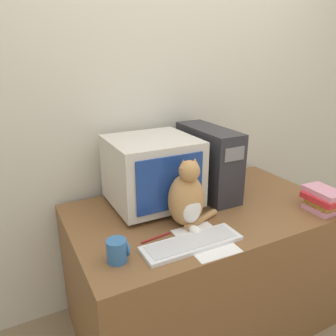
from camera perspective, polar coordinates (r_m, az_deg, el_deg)
The scene contains 10 objects.
wall_back at distance 2.09m, azimuth -0.63°, elevation 10.43°, with size 7.00×0.05×2.50m.
desk at distance 2.03m, azimuth 6.01°, elevation -16.72°, with size 1.46×0.85×0.76m.
crt_monitor at distance 1.80m, azimuth -2.75°, elevation -0.59°, with size 0.45×0.43×0.38m.
computer_tower at distance 1.96m, azimuth 6.96°, elevation 1.13°, with size 0.18×0.48×0.41m.
keyboard at distance 1.51m, azimuth 4.18°, elevation -12.92°, with size 0.47×0.15×0.02m.
cat at distance 1.60m, azimuth 3.36°, elevation -5.27°, with size 0.29×0.23×0.35m.
book_stack at distance 1.96m, azimuth 25.40°, elevation -5.02°, with size 0.17×0.22×0.12m.
pen at distance 1.55m, azimuth -2.05°, elevation -12.02°, with size 0.16×0.03×0.01m.
paper_sheet at distance 1.55m, azimuth 6.44°, elevation -12.44°, with size 0.22×0.30×0.00m.
mug at distance 1.40m, azimuth -8.80°, elevation -14.03°, with size 0.09×0.08×0.10m.
Camera 1 is at (-0.93, -0.93, 1.58)m, focal length 35.00 mm.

